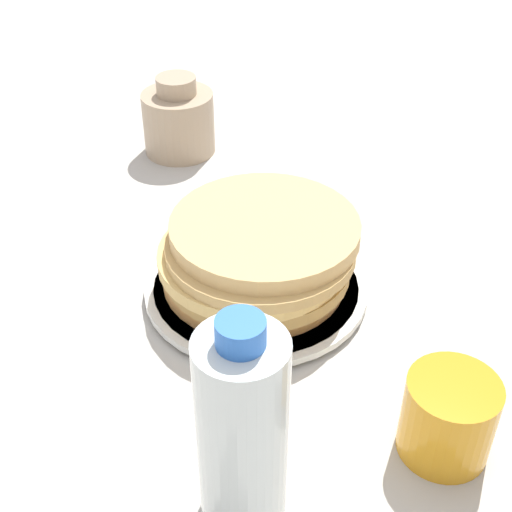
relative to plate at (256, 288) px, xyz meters
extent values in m
plane|color=#BCB7AD|center=(0.02, -0.03, -0.01)|extent=(4.00, 4.00, 0.00)
cylinder|color=silver|center=(0.00, 0.00, 0.00)|extent=(0.20, 0.20, 0.01)
cylinder|color=silver|center=(0.00, 0.00, 0.00)|extent=(0.22, 0.22, 0.01)
cylinder|color=#BB7E40|center=(0.00, -0.01, 0.01)|extent=(0.18, 0.18, 0.02)
cylinder|color=#AF8748|center=(0.00, 0.00, 0.03)|extent=(0.18, 0.18, 0.01)
cylinder|color=#E1B96C|center=(0.00, 0.00, 0.04)|extent=(0.18, 0.18, 0.01)
cylinder|color=tan|center=(0.00, 0.01, 0.05)|extent=(0.18, 0.18, 0.01)
cylinder|color=#DDB370|center=(-0.01, -0.01, 0.07)|extent=(0.18, 0.18, 0.02)
cylinder|color=orange|center=(-0.16, 0.18, 0.03)|extent=(0.07, 0.07, 0.07)
cylinder|color=tan|center=(0.12, -0.29, 0.03)|extent=(0.09, 0.09, 0.08)
cylinder|color=tan|center=(0.12, -0.29, 0.09)|extent=(0.05, 0.05, 0.02)
cylinder|color=silver|center=(-0.01, 0.25, 0.08)|extent=(0.06, 0.06, 0.17)
cylinder|color=blue|center=(-0.01, 0.25, 0.17)|extent=(0.03, 0.03, 0.02)
camera|label=1|loc=(-0.04, 0.55, 0.45)|focal=50.00mm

